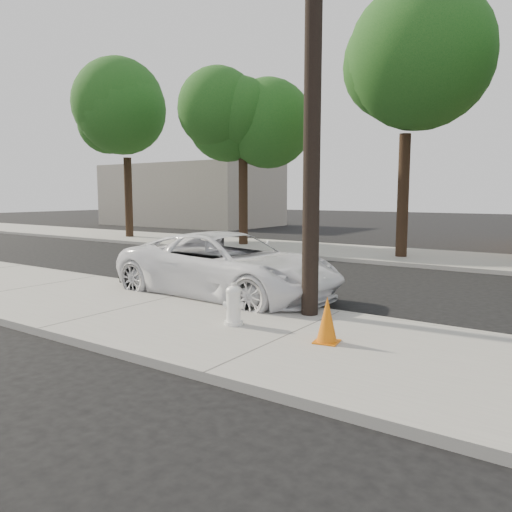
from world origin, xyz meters
name	(u,v)px	position (x,y,z in m)	size (l,w,h in m)	color
ground	(245,284)	(0.00, 0.00, 0.00)	(120.00, 120.00, 0.00)	black
near_sidewalk	(130,310)	(0.00, -4.30, 0.07)	(90.00, 4.40, 0.15)	gray
far_sidewalk	(360,253)	(0.00, 8.50, 0.07)	(90.00, 5.00, 0.15)	gray
curb_near	(197,293)	(0.00, -2.10, 0.07)	(90.00, 0.12, 0.16)	#9E9B93
building_far	(191,195)	(-20.00, 20.00, 2.50)	(14.00, 8.00, 5.00)	gray
utility_pole	(313,85)	(3.60, -2.70, 4.70)	(1.40, 0.34, 9.00)	black
tree_a	(127,123)	(-13.80, 7.85, 6.53)	(4.65, 4.50, 9.00)	black
tree_b	(244,118)	(-5.81, 8.06, 6.15)	(4.34, 4.20, 8.45)	black
tree_c	(412,78)	(2.22, 7.64, 6.91)	(4.96, 4.80, 9.55)	black
police_cruiser	(228,265)	(0.78, -1.80, 0.82)	(2.74, 5.93, 1.65)	white
fire_hydrant	(233,306)	(2.80, -4.23, 0.51)	(0.40, 0.36, 0.75)	white
traffic_cone	(327,320)	(4.77, -4.27, 0.52)	(0.46, 0.46, 0.77)	orange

